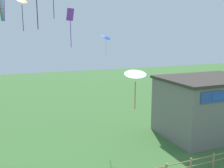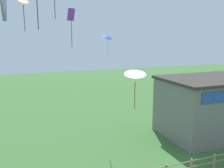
# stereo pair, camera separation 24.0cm
# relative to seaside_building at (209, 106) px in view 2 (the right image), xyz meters

# --- Properties ---
(seaside_building) EXTENTS (8.71, 6.21, 5.33)m
(seaside_building) POSITION_rel_seaside_building_xyz_m (0.00, 0.00, 0.00)
(seaside_building) COLOR slate
(seaside_building) RESTS_ON ground_plane
(kite_orange_delta) EXTENTS (1.13, 1.09, 2.56)m
(kite_orange_delta) POSITION_rel_seaside_building_xyz_m (-15.52, 3.53, 8.88)
(kite_orange_delta) COLOR orange
(kite_blue_delta) EXTENTS (1.16, 1.12, 1.96)m
(kite_blue_delta) POSITION_rel_seaside_building_xyz_m (-8.51, 4.03, 6.18)
(kite_blue_delta) COLOR blue
(kite_white_delta) EXTENTS (1.60, 1.58, 2.37)m
(kite_white_delta) POSITION_rel_seaside_building_xyz_m (-9.93, -4.55, 4.16)
(kite_white_delta) COLOR white
(kite_purple_streamer) EXTENTS (0.66, 0.49, 2.82)m
(kite_purple_streamer) POSITION_rel_seaside_building_xyz_m (-12.32, 1.33, 7.45)
(kite_purple_streamer) COLOR purple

